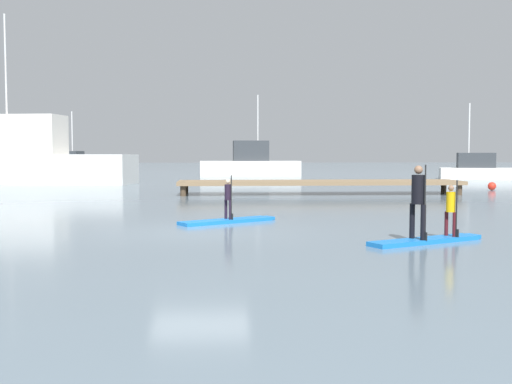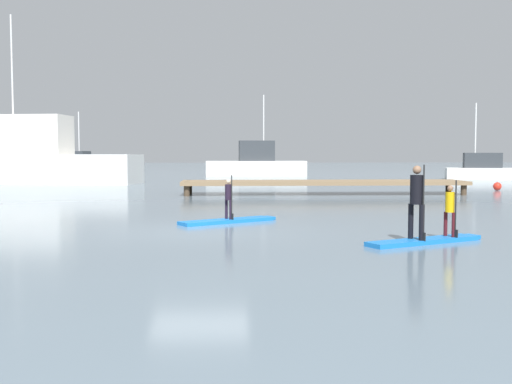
{
  "view_description": "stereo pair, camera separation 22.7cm",
  "coord_description": "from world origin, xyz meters",
  "px_view_note": "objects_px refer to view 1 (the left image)",
  "views": [
    {
      "loc": [
        0.45,
        -15.58,
        1.98
      ],
      "look_at": [
        1.5,
        1.01,
        0.94
      ],
      "focal_mm": 42.82,
      "sensor_mm": 36.0,
      "label": 1
    },
    {
      "loc": [
        0.67,
        -15.59,
        1.98
      ],
      "look_at": [
        1.5,
        1.01,
        0.94
      ],
      "focal_mm": 42.82,
      "sensor_mm": 36.0,
      "label": 2
    }
  ],
  "objects_px": {
    "fishing_boat_white_large": "(22,160)",
    "fishing_boat_green_midground": "(250,164)",
    "paddler_adult": "(418,197)",
    "trawler_grey_distant": "(64,166)",
    "paddleboard_near": "(228,221)",
    "motor_boat_small_navy": "(480,170)",
    "mooring_buoy_near": "(492,186)",
    "paddler_child_solo": "(228,197)",
    "paddleboard_far": "(427,240)",
    "paddler_child_front": "(451,207)"
  },
  "relations": [
    {
      "from": "paddleboard_near",
      "to": "fishing_boat_white_large",
      "type": "bearing_deg",
      "value": 119.11
    },
    {
      "from": "paddler_child_front",
      "to": "motor_boat_small_navy",
      "type": "xyz_separation_m",
      "value": [
        14.92,
        32.31,
        -0.01
      ]
    },
    {
      "from": "paddleboard_far",
      "to": "motor_boat_small_navy",
      "type": "xyz_separation_m",
      "value": [
        15.58,
        32.61,
        0.7
      ]
    },
    {
      "from": "paddleboard_far",
      "to": "paddler_adult",
      "type": "distance_m",
      "value": 1.02
    },
    {
      "from": "paddler_child_solo",
      "to": "paddler_child_front",
      "type": "distance_m",
      "value": 6.38
    },
    {
      "from": "paddler_child_solo",
      "to": "paddler_adult",
      "type": "relative_size",
      "value": 0.77
    },
    {
      "from": "paddler_adult",
      "to": "fishing_boat_white_large",
      "type": "height_order",
      "value": "fishing_boat_white_large"
    },
    {
      "from": "mooring_buoy_near",
      "to": "paddler_adult",
      "type": "bearing_deg",
      "value": -118.81
    },
    {
      "from": "paddler_adult",
      "to": "fishing_boat_green_midground",
      "type": "xyz_separation_m",
      "value": [
        -1.45,
        41.55,
        0.02
      ]
    },
    {
      "from": "paddleboard_far",
      "to": "motor_boat_small_navy",
      "type": "bearing_deg",
      "value": 64.46
    },
    {
      "from": "paddleboard_far",
      "to": "mooring_buoy_near",
      "type": "xyz_separation_m",
      "value": [
        10.24,
        18.96,
        0.17
      ]
    },
    {
      "from": "paddler_adult",
      "to": "mooring_buoy_near",
      "type": "bearing_deg",
      "value": 61.19
    },
    {
      "from": "paddler_adult",
      "to": "fishing_boat_white_large",
      "type": "bearing_deg",
      "value": 121.61
    },
    {
      "from": "paddleboard_near",
      "to": "mooring_buoy_near",
      "type": "relative_size",
      "value": 6.46
    },
    {
      "from": "paddler_adult",
      "to": "motor_boat_small_navy",
      "type": "relative_size",
      "value": 0.25
    },
    {
      "from": "paddler_child_solo",
      "to": "paddleboard_far",
      "type": "distance_m",
      "value": 6.13
    },
    {
      "from": "trawler_grey_distant",
      "to": "mooring_buoy_near",
      "type": "xyz_separation_m",
      "value": [
        29.86,
        -28.59,
        -0.6
      ]
    },
    {
      "from": "fishing_boat_green_midground",
      "to": "trawler_grey_distant",
      "type": "relative_size",
      "value": 1.22
    },
    {
      "from": "paddler_child_front",
      "to": "paddleboard_near",
      "type": "bearing_deg",
      "value": 141.68
    },
    {
      "from": "fishing_boat_white_large",
      "to": "motor_boat_small_navy",
      "type": "distance_m",
      "value": 33.48
    },
    {
      "from": "fishing_boat_green_midground",
      "to": "motor_boat_small_navy",
      "type": "bearing_deg",
      "value": -27.0
    },
    {
      "from": "paddleboard_near",
      "to": "paddleboard_far",
      "type": "distance_m",
      "value": 6.1
    },
    {
      "from": "paddler_adult",
      "to": "paddler_child_solo",
      "type": "bearing_deg",
      "value": 133.03
    },
    {
      "from": "paddleboard_far",
      "to": "paddler_adult",
      "type": "relative_size",
      "value": 1.8
    },
    {
      "from": "fishing_boat_white_large",
      "to": "fishing_boat_green_midground",
      "type": "height_order",
      "value": "fishing_boat_white_large"
    },
    {
      "from": "paddleboard_far",
      "to": "paddler_child_front",
      "type": "bearing_deg",
      "value": 24.84
    },
    {
      "from": "mooring_buoy_near",
      "to": "paddler_child_front",
      "type": "bearing_deg",
      "value": -117.19
    },
    {
      "from": "paddler_child_solo",
      "to": "paddleboard_far",
      "type": "bearing_deg",
      "value": -44.33
    },
    {
      "from": "paddler_adult",
      "to": "fishing_boat_white_large",
      "type": "distance_m",
      "value": 33.03
    },
    {
      "from": "paddler_child_solo",
      "to": "paddleboard_far",
      "type": "height_order",
      "value": "paddler_child_solo"
    },
    {
      "from": "paddleboard_near",
      "to": "paddler_child_front",
      "type": "relative_size",
      "value": 2.21
    },
    {
      "from": "fishing_boat_white_large",
      "to": "trawler_grey_distant",
      "type": "relative_size",
      "value": 2.08
    },
    {
      "from": "paddler_child_front",
      "to": "trawler_grey_distant",
      "type": "relative_size",
      "value": 0.18
    },
    {
      "from": "paddler_adult",
      "to": "fishing_boat_green_midground",
      "type": "height_order",
      "value": "fishing_boat_green_midground"
    },
    {
      "from": "paddleboard_near",
      "to": "trawler_grey_distant",
      "type": "xyz_separation_m",
      "value": [
        -15.26,
        43.29,
        0.77
      ]
    },
    {
      "from": "paddleboard_far",
      "to": "trawler_grey_distant",
      "type": "height_order",
      "value": "trawler_grey_distant"
    },
    {
      "from": "paddler_child_front",
      "to": "fishing_boat_green_midground",
      "type": "height_order",
      "value": "fishing_boat_green_midground"
    },
    {
      "from": "paddleboard_near",
      "to": "fishing_boat_green_midground",
      "type": "distance_m",
      "value": 37.27
    },
    {
      "from": "paddleboard_far",
      "to": "fishing_boat_green_midground",
      "type": "height_order",
      "value": "fishing_boat_green_midground"
    },
    {
      "from": "paddler_child_front",
      "to": "mooring_buoy_near",
      "type": "distance_m",
      "value": 20.99
    },
    {
      "from": "paddleboard_far",
      "to": "mooring_buoy_near",
      "type": "relative_size",
      "value": 6.68
    },
    {
      "from": "fishing_boat_green_midground",
      "to": "fishing_boat_white_large",
      "type": "bearing_deg",
      "value": -139.74
    },
    {
      "from": "paddleboard_near",
      "to": "trawler_grey_distant",
      "type": "height_order",
      "value": "trawler_grey_distant"
    },
    {
      "from": "paddler_child_solo",
      "to": "paddler_child_front",
      "type": "relative_size",
      "value": 0.99
    },
    {
      "from": "paddleboard_near",
      "to": "motor_boat_small_navy",
      "type": "distance_m",
      "value": 34.66
    },
    {
      "from": "paddleboard_near",
      "to": "mooring_buoy_near",
      "type": "xyz_separation_m",
      "value": [
        14.6,
        14.7,
        0.17
      ]
    },
    {
      "from": "paddler_child_solo",
      "to": "paddler_child_front",
      "type": "xyz_separation_m",
      "value": [
        5.01,
        -3.95,
        0.01
      ]
    },
    {
      "from": "fishing_boat_white_large",
      "to": "mooring_buoy_near",
      "type": "relative_size",
      "value": 34.61
    },
    {
      "from": "paddler_adult",
      "to": "trawler_grey_distant",
      "type": "bearing_deg",
      "value": 112.09
    },
    {
      "from": "fishing_boat_white_large",
      "to": "trawler_grey_distant",
      "type": "distance_m",
      "value": 19.69
    }
  ]
}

